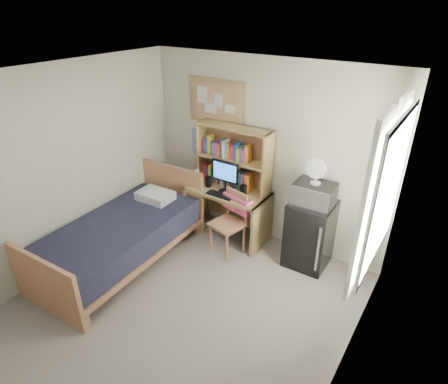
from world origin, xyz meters
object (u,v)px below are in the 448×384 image
Objects in this scene: microwave at (314,194)px; mini_fridge at (310,234)px; speaker_left at (208,182)px; speaker_right at (243,191)px; monitor at (225,178)px; desk at (228,213)px; bed at (121,242)px; desk_chair at (227,224)px; desk_fan at (317,172)px; bulletin_board at (217,102)px.

mini_fridge is at bearing 90.00° from microwave.
microwave is (1.58, 0.07, 0.23)m from speaker_left.
speaker_left is 0.60m from speaker_right.
monitor is at bearing -177.24° from mini_fridge.
speaker_right is 0.38× the size of microwave.
desk is at bearing 179.17° from microwave.
mini_fridge is 2.53m from bed.
desk_fan is at bearing 32.16° from desk_chair.
desk_fan is at bearing 30.22° from bed.
desk is 1.61m from desk_fan.
bulletin_board is 1.73m from desk_chair.
desk_chair is at bearing -160.83° from mini_fridge.
desk is 0.56m from speaker_right.
bed is (-0.84, -1.34, -0.07)m from desk.
bed is (-0.44, -1.65, -1.61)m from bulletin_board.
microwave is at bearing 32.16° from desk_chair.
mini_fridge is at bearing 5.26° from speaker_right.
speaker_left reaches higher than desk.
monitor is at bearing 54.46° from bed.
desk_chair is at bearing -29.42° from speaker_left.
mini_fridge is 2.97× the size of desk_fan.
mini_fridge is at bearing 3.26° from speaker_left.
microwave is at bearing -90.00° from mini_fridge.
desk_chair is at bearing -161.81° from desk_fan.
speaker_right is 0.60× the size of desk_fan.
microwave reaches higher than desk_chair.
desk is 0.43m from desk_chair.
bed is at bearing -131.56° from speaker_right.
monitor is (-1.28, -0.09, 0.52)m from mini_fridge.
bulletin_board reaches higher than speaker_left.
desk_fan is (2.11, 1.35, 1.05)m from bed.
monitor reaches higher than speaker_left.
speaker_left is at bearing 163.27° from desk_chair.
microwave is at bearing 0.44° from desk.
desk is 1.31× the size of mini_fridge.
desk_fan is at bearing 3.13° from monitor.
mini_fridge is 1.38m from monitor.
desk_chair is 1.46m from bed.
desk_chair is (0.62, -0.67, -1.47)m from bulletin_board.
monitor is (0.00, -0.06, 0.60)m from desk.
desk is 1.28m from mini_fridge.
microwave reaches higher than speaker_right.
speaker_right is at bearing -11.31° from desk.
desk_chair is 4.86× the size of speaker_right.
microwave is (1.28, 0.01, 0.69)m from desk.
desk_chair is at bearing -57.26° from desk.
desk_chair is (0.23, -0.36, 0.07)m from desk.
desk_chair reaches higher than desk.
microwave is at bearing -10.03° from bulletin_board.
desk is at bearing -37.88° from bulletin_board.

